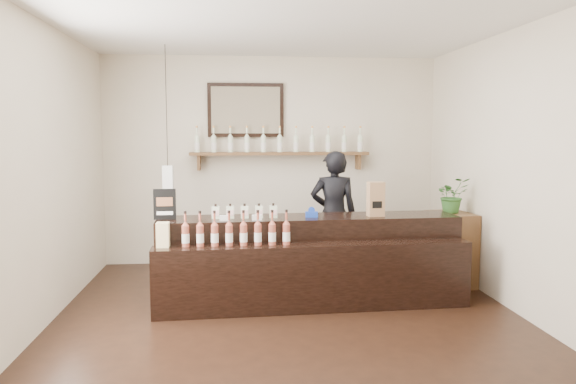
# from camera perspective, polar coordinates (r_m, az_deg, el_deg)

# --- Properties ---
(ground) EXTENTS (5.00, 5.00, 0.00)m
(ground) POSITION_cam_1_polar(r_m,az_deg,el_deg) (5.48, 0.19, -12.87)
(ground) COLOR black
(ground) RESTS_ON ground
(room_shell) EXTENTS (5.00, 5.00, 5.00)m
(room_shell) POSITION_cam_1_polar(r_m,az_deg,el_deg) (5.19, 0.20, 5.23)
(room_shell) COLOR beige
(room_shell) RESTS_ON ground
(back_wall_decor) EXTENTS (2.66, 0.96, 1.69)m
(back_wall_decor) POSITION_cam_1_polar(r_m,az_deg,el_deg) (7.54, -2.78, 5.88)
(back_wall_decor) COLOR brown
(back_wall_decor) RESTS_ON ground
(counter) EXTENTS (3.21, 0.98, 1.04)m
(counter) POSITION_cam_1_polar(r_m,az_deg,el_deg) (5.95, 2.19, -7.15)
(counter) COLOR black
(counter) RESTS_ON ground
(promo_sign) EXTENTS (0.23, 0.03, 0.32)m
(promo_sign) POSITION_cam_1_polar(r_m,az_deg,el_deg) (5.87, -12.42, -1.23)
(promo_sign) COLOR black
(promo_sign) RESTS_ON counter
(paper_bag) EXTENTS (0.18, 0.14, 0.37)m
(paper_bag) POSITION_cam_1_polar(r_m,az_deg,el_deg) (6.04, 8.90, -0.72)
(paper_bag) COLOR #9E784C
(paper_bag) RESTS_ON counter
(tape_dispenser) EXTENTS (0.14, 0.06, 0.11)m
(tape_dispenser) POSITION_cam_1_polar(r_m,az_deg,el_deg) (5.91, 2.41, -2.17)
(tape_dispenser) COLOR #183AA9
(tape_dispenser) RESTS_ON counter
(side_cabinet) EXTENTS (0.48, 0.62, 0.85)m
(side_cabinet) POSITION_cam_1_polar(r_m,az_deg,el_deg) (6.87, 16.18, -5.56)
(side_cabinet) COLOR brown
(side_cabinet) RESTS_ON ground
(potted_plant) EXTENTS (0.41, 0.37, 0.41)m
(potted_plant) POSITION_cam_1_polar(r_m,az_deg,el_deg) (6.77, 16.34, -0.31)
(potted_plant) COLOR #306628
(potted_plant) RESTS_ON side_cabinet
(shopkeeper) EXTENTS (0.67, 0.47, 1.76)m
(shopkeeper) POSITION_cam_1_polar(r_m,az_deg,el_deg) (6.88, 4.66, -1.46)
(shopkeeper) COLOR black
(shopkeeper) RESTS_ON ground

